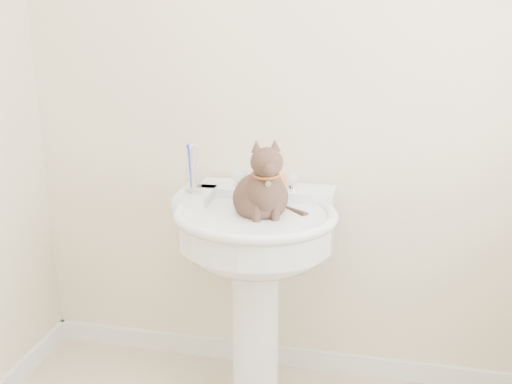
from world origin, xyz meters
The scene contains 7 objects.
wall_back centered at (0.00, 1.10, 1.25)m, with size 2.20×0.00×2.50m, color beige, non-canonical shape.
baseboard_back centered at (0.00, 1.09, 0.04)m, with size 2.20×0.02×0.09m, color white.
pedestal_sink centered at (-0.09, 0.81, 0.67)m, with size 0.62×0.61×0.86m.
faucet centered at (-0.08, 0.96, 0.90)m, with size 0.28×0.12×0.14m.
soap_bar centered at (-0.06, 1.05, 0.87)m, with size 0.09×0.06×0.03m, color orange.
toothbrush_cup centered at (-0.34, 0.87, 0.91)m, with size 0.07×0.07×0.19m.
cat centered at (-0.06, 0.80, 0.90)m, with size 0.22×0.28×0.41m.
Camera 1 is at (0.40, -1.36, 1.62)m, focal length 45.00 mm.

